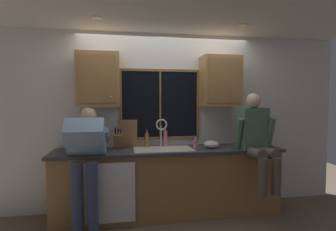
# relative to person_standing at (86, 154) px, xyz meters

# --- Properties ---
(back_wall) EXTENTS (5.44, 0.12, 2.55)m
(back_wall) POSITION_rel_person_standing_xyz_m (1.06, 0.64, 0.34)
(back_wall) COLOR silver
(back_wall) RESTS_ON floor
(ceiling_downlight_left) EXTENTS (0.14, 0.14, 0.01)m
(ceiling_downlight_left) POSITION_rel_person_standing_xyz_m (0.15, -0.02, 1.61)
(ceiling_downlight_left) COLOR #FFEAB2
(ceiling_downlight_right) EXTENTS (0.14, 0.14, 0.01)m
(ceiling_downlight_right) POSITION_rel_person_standing_xyz_m (1.97, -0.02, 1.61)
(ceiling_downlight_right) COLOR #FFEAB2
(window_glass) EXTENTS (1.10, 0.02, 0.95)m
(window_glass) POSITION_rel_person_standing_xyz_m (0.98, 0.58, 0.59)
(window_glass) COLOR black
(window_frame_top) EXTENTS (1.17, 0.02, 0.04)m
(window_frame_top) POSITION_rel_person_standing_xyz_m (0.98, 0.57, 1.08)
(window_frame_top) COLOR brown
(window_frame_bottom) EXTENTS (1.17, 0.02, 0.04)m
(window_frame_bottom) POSITION_rel_person_standing_xyz_m (0.98, 0.57, 0.09)
(window_frame_bottom) COLOR brown
(window_frame_left) EXTENTS (0.03, 0.02, 0.95)m
(window_frame_left) POSITION_rel_person_standing_xyz_m (0.41, 0.57, 0.59)
(window_frame_left) COLOR brown
(window_frame_right) EXTENTS (0.04, 0.02, 0.95)m
(window_frame_right) POSITION_rel_person_standing_xyz_m (1.55, 0.57, 0.59)
(window_frame_right) COLOR brown
(window_mullion_center) EXTENTS (0.02, 0.02, 0.95)m
(window_mullion_center) POSITION_rel_person_standing_xyz_m (0.98, 0.56, 0.59)
(window_mullion_center) COLOR brown
(lower_cabinet_run) EXTENTS (3.04, 0.58, 0.88)m
(lower_cabinet_run) POSITION_rel_person_standing_xyz_m (1.06, 0.29, -0.50)
(lower_cabinet_run) COLOR olive
(lower_cabinet_run) RESTS_ON floor
(countertop) EXTENTS (3.10, 0.62, 0.04)m
(countertop) POSITION_rel_person_standing_xyz_m (1.06, 0.27, -0.04)
(countertop) COLOR #38383D
(countertop) RESTS_ON lower_cabinet_run
(dishwasher_front) EXTENTS (0.60, 0.02, 0.74)m
(dishwasher_front) POSITION_rel_person_standing_xyz_m (0.28, -0.02, -0.48)
(dishwasher_front) COLOR white
(upper_cabinet_left) EXTENTS (0.56, 0.36, 0.72)m
(upper_cabinet_left) POSITION_rel_person_standing_xyz_m (0.12, 0.41, 0.92)
(upper_cabinet_left) COLOR #A87A47
(upper_cabinet_right) EXTENTS (0.56, 0.36, 0.72)m
(upper_cabinet_right) POSITION_rel_person_standing_xyz_m (1.84, 0.41, 0.92)
(upper_cabinet_right) COLOR #A87A47
(sink) EXTENTS (0.80, 0.46, 0.21)m
(sink) POSITION_rel_person_standing_xyz_m (0.98, 0.28, -0.12)
(sink) COLOR white
(sink) RESTS_ON lower_cabinet_run
(faucet) EXTENTS (0.18, 0.09, 0.40)m
(faucet) POSITION_rel_person_standing_xyz_m (0.99, 0.46, 0.24)
(faucet) COLOR silver
(faucet) RESTS_ON countertop
(person_standing) EXTENTS (0.53, 0.72, 1.49)m
(person_standing) POSITION_rel_person_standing_xyz_m (0.00, 0.00, 0.00)
(person_standing) COLOR #384260
(person_standing) RESTS_ON floor
(person_sitting_on_counter) EXTENTS (0.54, 0.62, 1.26)m
(person_sitting_on_counter) POSITION_rel_person_standing_xyz_m (2.20, 0.01, 0.17)
(person_sitting_on_counter) COLOR #595147
(person_sitting_on_counter) RESTS_ON countertop
(knife_block) EXTENTS (0.12, 0.18, 0.32)m
(knife_block) POSITION_rel_person_standing_xyz_m (0.37, 0.40, 0.09)
(knife_block) COLOR olive
(knife_block) RESTS_ON countertop
(cutting_board) EXTENTS (0.27, 0.10, 0.40)m
(cutting_board) POSITION_rel_person_standing_xyz_m (0.50, 0.49, 0.18)
(cutting_board) COLOR #997047
(cutting_board) RESTS_ON countertop
(mixing_bowl) EXTENTS (0.21, 0.21, 0.11)m
(mixing_bowl) POSITION_rel_person_standing_xyz_m (1.66, 0.26, 0.03)
(mixing_bowl) COLOR silver
(mixing_bowl) RESTS_ON countertop
(soap_dispenser) EXTENTS (0.06, 0.07, 0.17)m
(soap_dispenser) POSITION_rel_person_standing_xyz_m (1.40, 0.18, 0.05)
(soap_dispenser) COLOR pink
(soap_dispenser) RESTS_ON countertop
(bottle_green_glass) EXTENTS (0.06, 0.06, 0.25)m
(bottle_green_glass) POSITION_rel_person_standing_xyz_m (0.78, 0.51, 0.09)
(bottle_green_glass) COLOR olive
(bottle_green_glass) RESTS_ON countertop
(bottle_tall_clear) EXTENTS (0.06, 0.06, 0.30)m
(bottle_tall_clear) POSITION_rel_person_standing_xyz_m (1.04, 0.51, 0.10)
(bottle_tall_clear) COLOR pink
(bottle_tall_clear) RESTS_ON countertop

